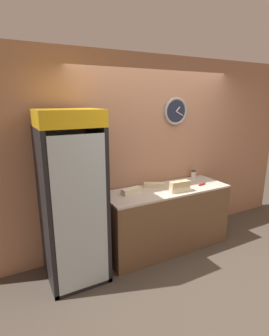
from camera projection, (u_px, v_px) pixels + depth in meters
ground_plane at (206, 280)px, 3.14m from camera, size 14.00×14.00×0.00m
wall_back at (154, 152)px, 3.85m from camera, size 5.20×0.10×2.70m
prep_counter at (166, 218)px, 3.77m from camera, size 1.79×0.63×0.90m
beverage_cooler at (71, 190)px, 3.02m from camera, size 0.67×0.68×2.01m
sandwich_stack_bottom at (180, 189)px, 3.52m from camera, size 0.28×0.12×0.07m
sandwich_stack_middle at (180, 184)px, 3.50m from camera, size 0.28×0.11×0.07m
sandwich_flat_left at (154, 185)px, 3.71m from camera, size 0.30×0.21×0.07m
sandwich_flat_right at (132, 191)px, 3.47m from camera, size 0.29×0.14×0.07m
chefs_knife at (204, 184)px, 3.83m from camera, size 0.32×0.11×0.02m
condiment_jar at (193, 174)px, 4.15m from camera, size 0.08×0.08×0.12m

